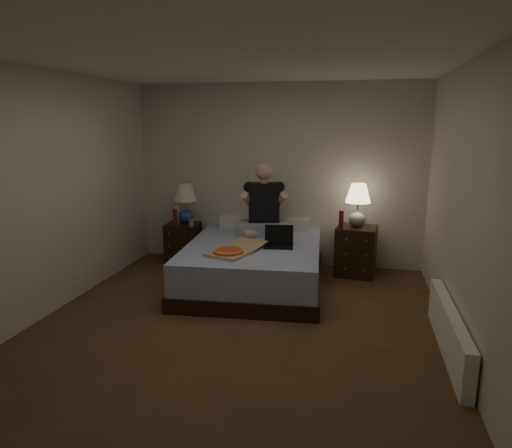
% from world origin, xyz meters
% --- Properties ---
extents(floor, '(4.00, 4.50, 0.00)m').
position_xyz_m(floor, '(0.00, 0.00, 0.00)').
color(floor, brown).
rests_on(floor, ground).
extents(ceiling, '(4.00, 4.50, 0.00)m').
position_xyz_m(ceiling, '(0.00, 0.00, 2.50)').
color(ceiling, white).
rests_on(ceiling, ground).
extents(wall_back, '(4.00, 0.00, 2.50)m').
position_xyz_m(wall_back, '(0.00, 2.25, 1.25)').
color(wall_back, silver).
rests_on(wall_back, ground).
extents(wall_front, '(4.00, 0.00, 2.50)m').
position_xyz_m(wall_front, '(0.00, -2.25, 1.25)').
color(wall_front, silver).
rests_on(wall_front, ground).
extents(wall_left, '(0.00, 4.50, 2.50)m').
position_xyz_m(wall_left, '(-2.00, 0.00, 1.25)').
color(wall_left, silver).
rests_on(wall_left, ground).
extents(wall_right, '(0.00, 4.50, 2.50)m').
position_xyz_m(wall_right, '(2.00, 0.00, 1.25)').
color(wall_right, silver).
rests_on(wall_right, ground).
extents(bed, '(1.74, 2.23, 0.53)m').
position_xyz_m(bed, '(-0.11, 1.29, 0.26)').
color(bed, '#596FB3').
rests_on(bed, floor).
extents(nightstand_left, '(0.48, 0.44, 0.58)m').
position_xyz_m(nightstand_left, '(-1.27, 1.88, 0.29)').
color(nightstand_left, black).
rests_on(nightstand_left, floor).
extents(nightstand_right, '(0.55, 0.50, 0.65)m').
position_xyz_m(nightstand_right, '(1.12, 1.90, 0.32)').
color(nightstand_right, black).
rests_on(nightstand_right, floor).
extents(lamp_left, '(0.33, 0.33, 0.56)m').
position_xyz_m(lamp_left, '(-1.24, 1.91, 0.86)').
color(lamp_left, navy).
rests_on(lamp_left, nightstand_left).
extents(lamp_right, '(0.39, 0.39, 0.56)m').
position_xyz_m(lamp_right, '(1.11, 1.91, 0.93)').
color(lamp_right, '#999991').
rests_on(lamp_right, nightstand_right).
extents(water_bottle, '(0.07, 0.07, 0.25)m').
position_xyz_m(water_bottle, '(-1.35, 1.83, 0.71)').
color(water_bottle, silver).
rests_on(water_bottle, nightstand_left).
extents(soda_can, '(0.07, 0.07, 0.10)m').
position_xyz_m(soda_can, '(-1.09, 1.72, 0.63)').
color(soda_can, '#A4A49F').
rests_on(soda_can, nightstand_left).
extents(beer_bottle_left, '(0.06, 0.06, 0.23)m').
position_xyz_m(beer_bottle_left, '(-1.33, 1.74, 0.70)').
color(beer_bottle_left, '#531A0B').
rests_on(beer_bottle_left, nightstand_left).
extents(beer_bottle_right, '(0.06, 0.06, 0.23)m').
position_xyz_m(beer_bottle_right, '(0.92, 1.75, 0.76)').
color(beer_bottle_right, '#58190C').
rests_on(beer_bottle_right, nightstand_right).
extents(person, '(0.76, 0.65, 0.93)m').
position_xyz_m(person, '(-0.08, 1.74, 0.99)').
color(person, black).
rests_on(person, bed).
extents(laptop, '(0.38, 0.32, 0.24)m').
position_xyz_m(laptop, '(0.22, 1.15, 0.65)').
color(laptop, black).
rests_on(laptop, bed).
extents(pizza_box, '(0.61, 0.85, 0.08)m').
position_xyz_m(pizza_box, '(-0.27, 0.69, 0.57)').
color(pizza_box, tan).
rests_on(pizza_box, bed).
extents(radiator, '(0.10, 1.60, 0.40)m').
position_xyz_m(radiator, '(1.93, -0.06, 0.20)').
color(radiator, white).
rests_on(radiator, floor).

